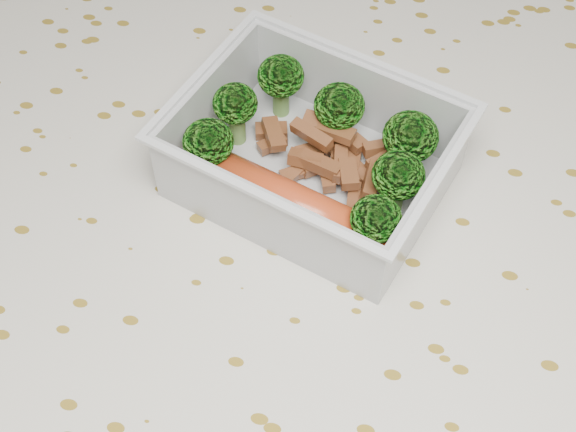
# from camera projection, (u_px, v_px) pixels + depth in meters

# --- Properties ---
(dining_table) EXTENTS (1.40, 0.90, 0.75)m
(dining_table) POSITION_uv_depth(u_px,v_px,m) (286.00, 301.00, 0.57)
(dining_table) COLOR brown
(dining_table) RESTS_ON ground
(tablecloth) EXTENTS (1.46, 0.96, 0.19)m
(tablecloth) POSITION_uv_depth(u_px,v_px,m) (285.00, 264.00, 0.53)
(tablecloth) COLOR beige
(tablecloth) RESTS_ON dining_table
(lunch_container) EXTENTS (0.20, 0.18, 0.06)m
(lunch_container) POSITION_uv_depth(u_px,v_px,m) (313.00, 161.00, 0.51)
(lunch_container) COLOR silver
(lunch_container) RESTS_ON tablecloth
(broccoli_florets) EXTENTS (0.15, 0.13, 0.05)m
(broccoli_florets) POSITION_uv_depth(u_px,v_px,m) (326.00, 137.00, 0.50)
(broccoli_florets) COLOR #608C3F
(broccoli_florets) RESTS_ON lunch_container
(meat_pile) EXTENTS (0.10, 0.06, 0.03)m
(meat_pile) POSITION_uv_depth(u_px,v_px,m) (329.00, 156.00, 0.51)
(meat_pile) COLOR brown
(meat_pile) RESTS_ON lunch_container
(sausage) EXTENTS (0.14, 0.06, 0.03)m
(sausage) POSITION_uv_depth(u_px,v_px,m) (290.00, 203.00, 0.49)
(sausage) COLOR #B93E1A
(sausage) RESTS_ON lunch_container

